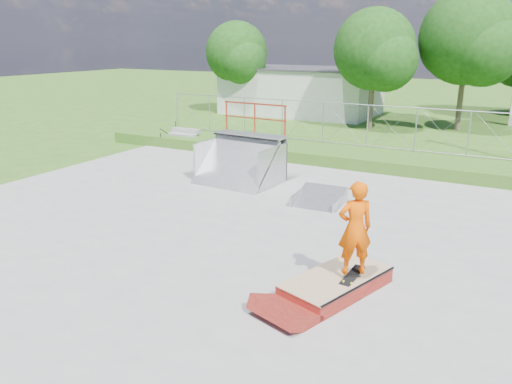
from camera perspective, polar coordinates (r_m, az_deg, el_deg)
ground at (r=12.73m, az=-1.20°, el=-5.52°), size 120.00×120.00×0.00m
concrete_pad at (r=12.73m, az=-1.20°, el=-5.44°), size 20.00×16.00×0.04m
grass_berm at (r=21.08m, az=11.65°, el=3.93°), size 24.00×3.00×0.50m
grind_box at (r=10.31m, az=9.14°, el=-10.34°), size 1.83×2.60×0.35m
quarter_pipe at (r=17.50m, az=-2.06°, el=5.34°), size 2.85×2.46×2.71m
flat_bank_ramp at (r=15.48m, az=7.20°, el=-0.69°), size 1.47×1.56×0.43m
skateboard at (r=10.19m, az=10.93°, el=-9.39°), size 0.31×0.81×0.13m
skater at (r=9.82m, az=11.24°, el=-4.47°), size 0.82×0.77×1.87m
concrete_stairs at (r=24.15m, az=-8.65°, el=6.08°), size 1.50×1.60×0.80m
chain_link_fence at (r=21.81m, az=12.62°, el=7.38°), size 20.00×0.06×1.80m
utility_building_flat at (r=35.23m, az=5.23°, el=11.37°), size 10.00×6.00×3.00m
tree_left_near at (r=29.07m, az=13.75°, el=15.22°), size 4.76×4.48×6.65m
tree_center at (r=30.19m, az=23.50°, el=15.55°), size 5.44×5.12×7.60m
tree_left_far at (r=34.86m, az=-2.03°, el=15.38°), size 4.42×4.16×6.18m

